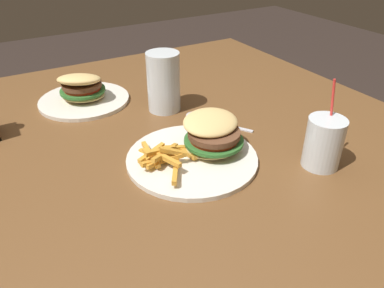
{
  "coord_description": "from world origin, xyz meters",
  "views": [
    {
      "loc": [
        -0.24,
        -0.67,
        1.21
      ],
      "look_at": [
        0.09,
        -0.11,
        0.82
      ],
      "focal_mm": 35.0,
      "sensor_mm": 36.0,
      "label": 1
    }
  ],
  "objects_px": {
    "beer_glass": "(164,83)",
    "spoon": "(199,117)",
    "meal_plate_far": "(83,92)",
    "meal_plate_near": "(201,146)",
    "juice_glass": "(323,144)"
  },
  "relations": [
    {
      "from": "beer_glass",
      "to": "juice_glass",
      "type": "relative_size",
      "value": 0.85
    },
    {
      "from": "beer_glass",
      "to": "spoon",
      "type": "height_order",
      "value": "beer_glass"
    },
    {
      "from": "beer_glass",
      "to": "meal_plate_far",
      "type": "distance_m",
      "value": 0.23
    },
    {
      "from": "beer_glass",
      "to": "spoon",
      "type": "bearing_deg",
      "value": -64.1
    },
    {
      "from": "juice_glass",
      "to": "meal_plate_far",
      "type": "relative_size",
      "value": 0.74
    },
    {
      "from": "meal_plate_far",
      "to": "meal_plate_near",
      "type": "bearing_deg",
      "value": -70.97
    },
    {
      "from": "beer_glass",
      "to": "juice_glass",
      "type": "bearing_deg",
      "value": -68.03
    },
    {
      "from": "beer_glass",
      "to": "meal_plate_far",
      "type": "relative_size",
      "value": 0.63
    },
    {
      "from": "meal_plate_near",
      "to": "meal_plate_far",
      "type": "relative_size",
      "value": 1.13
    },
    {
      "from": "juice_glass",
      "to": "spoon",
      "type": "bearing_deg",
      "value": 110.61
    },
    {
      "from": "meal_plate_near",
      "to": "spoon",
      "type": "distance_m",
      "value": 0.17
    },
    {
      "from": "spoon",
      "to": "meal_plate_far",
      "type": "height_order",
      "value": "meal_plate_far"
    },
    {
      "from": "beer_glass",
      "to": "meal_plate_far",
      "type": "bearing_deg",
      "value": 139.25
    },
    {
      "from": "meal_plate_near",
      "to": "juice_glass",
      "type": "distance_m",
      "value": 0.25
    },
    {
      "from": "meal_plate_near",
      "to": "juice_glass",
      "type": "relative_size",
      "value": 1.53
    }
  ]
}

